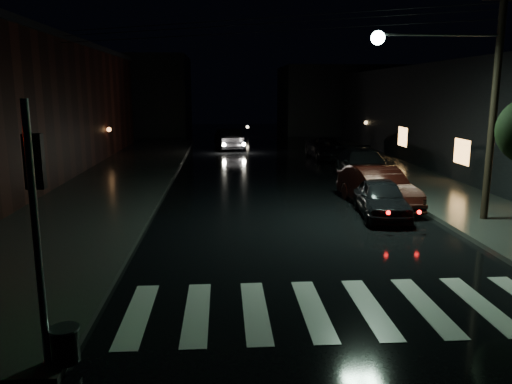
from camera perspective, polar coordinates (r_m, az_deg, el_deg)
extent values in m
plane|color=black|center=(10.12, -6.91, -14.73)|extent=(120.00, 120.00, 0.00)
cube|color=#282826|center=(24.13, -17.10, 0.51)|extent=(6.00, 44.00, 0.15)
cube|color=#282826|center=(25.30, 18.13, 0.93)|extent=(4.00, 44.00, 0.15)
cube|color=black|center=(55.10, -15.13, 10.61)|extent=(14.00, 10.00, 8.00)
cube|color=black|center=(55.72, 10.31, 10.31)|extent=(14.00, 10.00, 7.00)
cube|color=beige|center=(10.83, 9.72, -12.96)|extent=(9.00, 3.00, 0.01)
cylinder|color=slate|center=(8.39, -23.79, -4.76)|extent=(0.12, 0.12, 4.20)
cylinder|color=black|center=(8.95, -20.94, -16.09)|extent=(0.44, 0.44, 0.55)
cylinder|color=slate|center=(8.83, -21.08, -14.38)|extent=(0.48, 0.48, 0.04)
cube|color=black|center=(8.33, -24.01, 3.21)|extent=(0.28, 0.16, 0.85)
sphere|color=#0CFF33|center=(8.45, -23.67, 1.62)|extent=(0.20, 0.20, 0.20)
cylinder|color=black|center=(18.38, 25.60, 9.42)|extent=(0.24, 0.24, 8.00)
cylinder|color=slate|center=(17.58, 20.27, 16.49)|extent=(4.00, 0.08, 0.08)
sphere|color=#BFFFD8|center=(16.89, 13.76, 16.75)|extent=(0.44, 0.44, 0.44)
imported|color=black|center=(18.49, 14.14, -0.66)|extent=(2.04, 4.15, 1.36)
imported|color=black|center=(19.93, 13.72, 0.53)|extent=(2.23, 4.92, 1.57)
imported|color=black|center=(25.68, 12.12, 3.01)|extent=(2.51, 5.55, 1.58)
imported|color=black|center=(33.69, 8.29, 4.95)|extent=(2.55, 5.12, 1.39)
imported|color=black|center=(39.05, -3.17, 6.08)|extent=(2.31, 5.02, 1.59)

